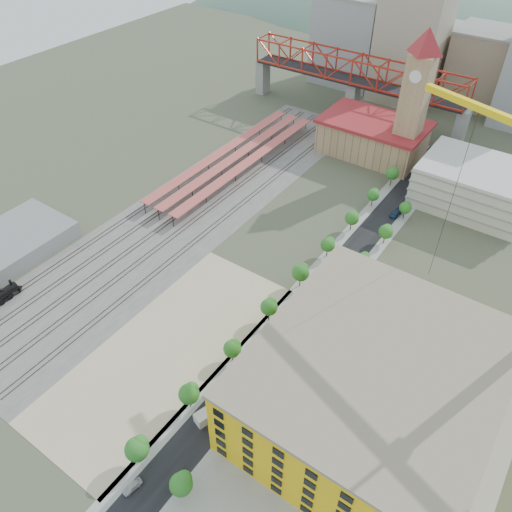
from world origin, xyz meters
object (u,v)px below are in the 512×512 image
Objects in this scene: construction_building at (372,388)px; site_trailer_d at (299,313)px; clock_tower at (417,89)px; site_trailer_b at (247,373)px; car_0 at (132,487)px; site_trailer_a at (216,409)px; site_trailer_c at (271,344)px.

site_trailer_d is (-26.00, 15.44, -8.21)m from construction_building.
construction_building is 5.79× the size of site_trailer_d.
construction_building is at bearing -71.22° from clock_tower.
car_0 is (-3.00, -32.73, -0.69)m from site_trailer_b.
site_trailer_d is at bearing 149.29° from construction_building.
site_trailer_a reaches higher than car_0.
site_trailer_c is (0.00, 21.06, 0.08)m from site_trailer_a.
site_trailer_b is 2.50× the size of car_0.
site_trailer_b reaches higher than car_0.
site_trailer_d is (8.00, -84.55, -27.50)m from clock_tower.
site_trailer_d is at bearing 89.30° from site_trailer_c.
clock_tower is 5.95× the size of site_trailer_d.
car_0 is at bearing -87.95° from clock_tower.
site_trailer_a is 1.12× the size of site_trailer_d.
construction_building is 28.07m from site_trailer_b.
clock_tower reaches higher than car_0.
construction_building reaches higher than car_0.
clock_tower is 5.32× the size of site_trailer_a.
site_trailer_d is at bearing -84.59° from clock_tower.
site_trailer_a is at bearing -86.12° from clock_tower.
clock_tower is 121.48m from site_trailer_a.
site_trailer_c is 12.48m from site_trailer_d.
site_trailer_a is 21.06m from site_trailer_c.
site_trailer_c is at bearing -85.29° from clock_tower.
clock_tower is at bearing 108.78° from construction_building.
clock_tower reaches higher than site_trailer_c.
site_trailer_c is at bearing 173.49° from construction_building.
site_trailer_b is 1.15× the size of site_trailer_d.
car_0 is (-3.00, -55.05, -0.51)m from site_trailer_d.
clock_tower reaches higher than site_trailer_d.
site_trailer_c is (0.00, 9.85, 0.05)m from site_trailer_b.
site_trailer_a is 11.22m from site_trailer_b.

